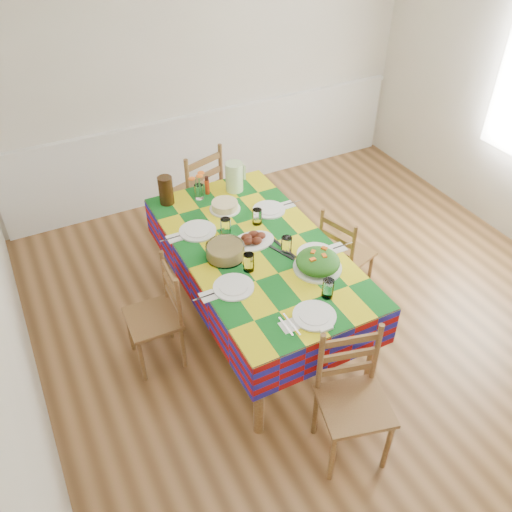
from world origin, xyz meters
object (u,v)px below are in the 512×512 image
at_px(green_pitcher, 234,177).
at_px(chair_far, 196,196).
at_px(chair_right, 343,255).
at_px(meat_platter, 253,239).
at_px(dining_table, 256,256).
at_px(chair_near, 352,400).
at_px(tea_pitcher, 166,190).
at_px(chair_left, 158,316).

bearing_deg(green_pitcher, chair_far, 111.30).
distance_m(green_pitcher, chair_right, 1.13).
bearing_deg(green_pitcher, meat_platter, -104.73).
xyz_separation_m(meat_platter, chair_far, (0.01, 1.21, -0.31)).
relative_size(dining_table, chair_near, 2.12).
distance_m(chair_near, chair_far, 2.55).
bearing_deg(chair_far, meat_platter, 71.40).
relative_size(tea_pitcher, chair_far, 0.23).
distance_m(dining_table, meat_platter, 0.13).
xyz_separation_m(chair_near, chair_right, (0.80, 1.26, -0.05)).
distance_m(green_pitcher, chair_near, 2.13).
height_order(meat_platter, tea_pitcher, tea_pitcher).
relative_size(dining_table, chair_far, 1.97).
bearing_deg(chair_left, dining_table, 92.22).
distance_m(green_pitcher, chair_far, 0.65).
distance_m(green_pitcher, chair_left, 1.37).
relative_size(chair_far, chair_right, 1.19).
bearing_deg(dining_table, chair_far, 89.34).
bearing_deg(chair_right, green_pitcher, 19.57).
height_order(dining_table, chair_near, chair_near).
xyz_separation_m(dining_table, meat_platter, (0.01, 0.07, 0.11)).
bearing_deg(tea_pitcher, chair_near, -79.56).
relative_size(meat_platter, green_pitcher, 1.28).
bearing_deg(chair_far, chair_near, 71.76).
height_order(chair_far, chair_left, chair_far).
height_order(chair_near, chair_right, chair_near).
bearing_deg(tea_pitcher, chair_left, -115.97).
distance_m(tea_pitcher, chair_right, 1.56).
relative_size(meat_platter, chair_left, 0.37).
relative_size(meat_platter, tea_pitcher, 1.37).
bearing_deg(chair_near, tea_pitcher, 114.79).
height_order(dining_table, chair_left, chair_left).
relative_size(chair_near, chair_far, 0.93).
bearing_deg(chair_near, chair_far, 104.26).
relative_size(dining_table, tea_pitcher, 8.41).
bearing_deg(chair_far, tea_pitcher, 26.93).
bearing_deg(chair_left, chair_near, 34.93).
bearing_deg(chair_left, green_pitcher, 130.60).
xyz_separation_m(tea_pitcher, chair_near, (0.40, -2.14, -0.44)).
relative_size(meat_platter, chair_near, 0.35).
relative_size(green_pitcher, tea_pitcher, 1.07).
height_order(chair_left, chair_right, chair_left).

